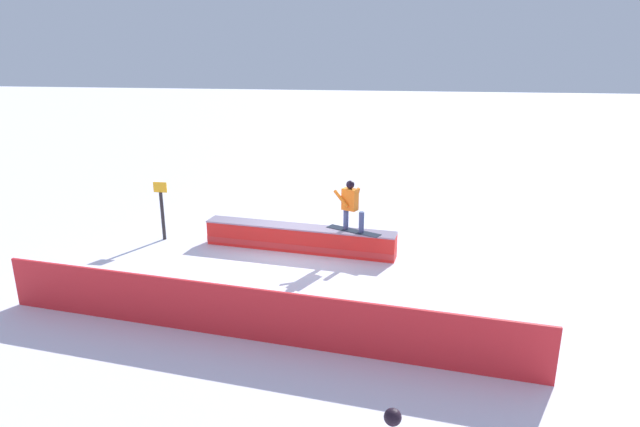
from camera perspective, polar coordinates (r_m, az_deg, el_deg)
ground_plane at (r=14.96m, az=-2.22°, el=-3.92°), size 120.00×120.00×0.00m
grind_box at (r=14.85m, az=-2.24°, el=-2.77°), size 5.41×1.21×0.71m
snowboarder at (r=14.17m, az=3.31°, el=0.98°), size 1.52×0.93×1.37m
safety_fence at (r=10.44m, az=-7.53°, el=-10.57°), size 10.85×1.34×1.09m
trail_marker at (r=16.17m, az=-16.48°, el=0.47°), size 0.40×0.10×1.73m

